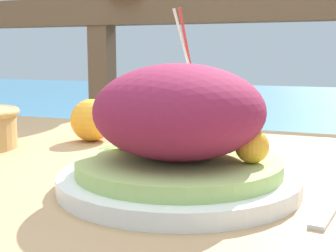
{
  "coord_description": "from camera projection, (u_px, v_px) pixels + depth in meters",
  "views": [
    {
      "loc": [
        0.32,
        -0.64,
        0.91
      ],
      "look_at": [
        0.08,
        -0.01,
        0.81
      ],
      "focal_mm": 50.0,
      "sensor_mm": 36.0,
      "label": 1
    }
  ],
  "objects": [
    {
      "name": "patio_table",
      "position": [
        124.0,
        224.0,
        0.74
      ],
      "size": [
        1.2,
        0.72,
        0.75
      ],
      "color": "tan",
      "rests_on": "ground_plane"
    },
    {
      "name": "railing_fence",
      "position": [
        235.0,
        97.0,
        1.43
      ],
      "size": [
        2.8,
        0.08,
        1.09
      ],
      "color": "brown",
      "rests_on": "ground_plane"
    },
    {
      "name": "sea_backdrop",
      "position": [
        303.0,
        134.0,
        3.81
      ],
      "size": [
        12.0,
        4.0,
        0.49
      ],
      "color": "teal",
      "rests_on": "ground_plane"
    },
    {
      "name": "salad_plate",
      "position": [
        179.0,
        135.0,
        0.57
      ],
      "size": [
        0.3,
        0.3,
        0.15
      ],
      "color": "white",
      "rests_on": "patio_table"
    },
    {
      "name": "drink_glass",
      "position": [
        185.0,
        107.0,
        0.86
      ],
      "size": [
        0.08,
        0.08,
        0.24
      ],
      "color": "beige",
      "rests_on": "patio_table"
    },
    {
      "name": "fork",
      "position": [
        333.0,
        202.0,
        0.52
      ],
      "size": [
        0.04,
        0.18,
        0.0
      ],
      "color": "silver",
      "rests_on": "patio_table"
    },
    {
      "name": "orange_near_basket",
      "position": [
        92.0,
        120.0,
        0.88
      ],
      "size": [
        0.08,
        0.08,
        0.08
      ],
      "color": "#F9A328",
      "rests_on": "patio_table"
    }
  ]
}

